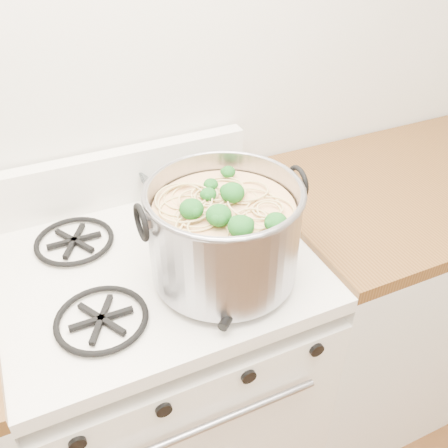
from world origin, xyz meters
The scene contains 5 objects.
gas_range centered at (0.00, 1.26, 0.44)m, with size 0.76×0.66×0.92m.
counter_right centered at (0.88, 1.26, 0.46)m, with size 1.00×0.65×0.92m.
stock_pot centered at (0.13, 1.14, 1.03)m, with size 0.38×0.35×0.24m.
spatula centered at (0.24, 1.13, 0.94)m, with size 0.29×0.31×0.02m, color black, non-canonical shape.
glass_bowl centered at (0.20, 1.54, 0.94)m, with size 0.12×0.12×0.03m, color white.
Camera 1 is at (-0.24, 0.33, 1.72)m, focal length 40.00 mm.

